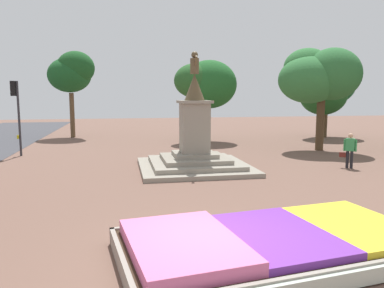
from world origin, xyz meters
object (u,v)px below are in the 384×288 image
object	(u,v)px
statue_monument	(194,148)
pedestrian_with_handbag	(349,149)
flower_planter	(271,244)
traffic_light_far_corner	(16,105)

from	to	relation	value
statue_monument	pedestrian_with_handbag	distance (m)	7.06
flower_planter	statue_monument	world-z (taller)	statue_monument
traffic_light_far_corner	pedestrian_with_handbag	bearing A→B (deg)	-22.55
flower_planter	traffic_light_far_corner	world-z (taller)	traffic_light_far_corner
flower_planter	traffic_light_far_corner	size ratio (longest dim) A/B	1.70
statue_monument	pedestrian_with_handbag	world-z (taller)	statue_monument
flower_planter	pedestrian_with_handbag	world-z (taller)	pedestrian_with_handbag
flower_planter	traffic_light_far_corner	distance (m)	17.21
pedestrian_with_handbag	statue_monument	bearing A→B (deg)	170.57
statue_monument	traffic_light_far_corner	distance (m)	10.45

